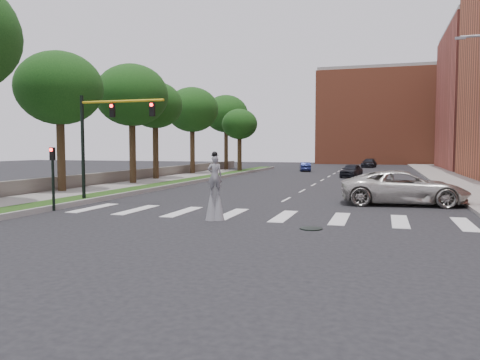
{
  "coord_description": "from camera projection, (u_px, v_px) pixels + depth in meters",
  "views": [
    {
      "loc": [
        5.65,
        -20.3,
        3.22
      ],
      "look_at": [
        -0.71,
        0.52,
        1.7
      ],
      "focal_mm": 35.0,
      "sensor_mm": 36.0,
      "label": 1
    }
  ],
  "objects": [
    {
      "name": "ground_plane",
      "position": [
        251.0,
        218.0,
        21.24
      ],
      "size": [
        160.0,
        160.0,
        0.0
      ],
      "primitive_type": "plane",
      "color": "black",
      "rests_on": "ground"
    },
    {
      "name": "grass_median",
      "position": [
        190.0,
        181.0,
        43.67
      ],
      "size": [
        2.0,
        60.0,
        0.25
      ],
      "primitive_type": "cube",
      "color": "#1C3C11",
      "rests_on": "ground"
    },
    {
      "name": "median_curb",
      "position": [
        201.0,
        181.0,
        43.36
      ],
      "size": [
        0.2,
        60.0,
        0.28
      ],
      "primitive_type": "cube",
      "color": "gray",
      "rests_on": "ground"
    },
    {
      "name": "sidewalk_left",
      "position": [
        101.0,
        189.0,
        35.0
      ],
      "size": [
        4.0,
        60.0,
        0.18
      ],
      "primitive_type": "cube",
      "color": "gray",
      "rests_on": "ground"
    },
    {
      "name": "sidewalk_right",
      "position": [
        463.0,
        183.0,
        41.45
      ],
      "size": [
        5.0,
        90.0,
        0.18
      ],
      "primitive_type": "cube",
      "color": "gray",
      "rests_on": "ground"
    },
    {
      "name": "stone_wall",
      "position": [
        148.0,
        174.0,
        47.15
      ],
      "size": [
        0.5,
        56.0,
        1.1
      ],
      "primitive_type": "cube",
      "color": "#605A52",
      "rests_on": "ground"
    },
    {
      "name": "manhole",
      "position": [
        311.0,
        229.0,
        18.46
      ],
      "size": [
        0.9,
        0.9,
        0.04
      ],
      "primitive_type": "cylinder",
      "color": "black",
      "rests_on": "ground"
    },
    {
      "name": "building_backdrop",
      "position": [
        385.0,
        118.0,
        93.28
      ],
      "size": [
        26.0,
        14.0,
        18.0
      ],
      "primitive_type": "cube",
      "color": "#B25738",
      "rests_on": "ground"
    },
    {
      "name": "traffic_signal",
      "position": [
        101.0,
        131.0,
        26.66
      ],
      "size": [
        5.3,
        0.23,
        6.2
      ],
      "color": "black",
      "rests_on": "ground"
    },
    {
      "name": "secondary_signal",
      "position": [
        53.0,
        173.0,
        23.63
      ],
      "size": [
        0.25,
        0.21,
        3.23
      ],
      "color": "black",
      "rests_on": "ground"
    },
    {
      "name": "stilt_performer",
      "position": [
        215.0,
        193.0,
        20.64
      ],
      "size": [
        0.82,
        0.63,
        3.05
      ],
      "rotation": [
        0.0,
        0.0,
        3.5
      ],
      "color": "#322314",
      "rests_on": "ground"
    },
    {
      "name": "suv_crossing",
      "position": [
        404.0,
        188.0,
        26.29
      ],
      "size": [
        7.16,
        3.82,
        1.91
      ],
      "primitive_type": "imported",
      "rotation": [
        0.0,
        0.0,
        1.67
      ],
      "color": "beige",
      "rests_on": "ground"
    },
    {
      "name": "car_near",
      "position": [
        351.0,
        171.0,
        50.16
      ],
      "size": [
        2.49,
        4.58,
        1.48
      ],
      "primitive_type": "imported",
      "rotation": [
        0.0,
        0.0,
        -0.18
      ],
      "color": "black",
      "rests_on": "ground"
    },
    {
      "name": "car_mid",
      "position": [
        305.0,
        167.0,
        62.86
      ],
      "size": [
        2.1,
        3.94,
        1.24
      ],
      "primitive_type": "imported",
      "rotation": [
        0.0,
        0.0,
        3.36
      ],
      "color": "navy",
      "rests_on": "ground"
    },
    {
      "name": "car_far",
      "position": [
        369.0,
        163.0,
        74.68
      ],
      "size": [
        2.54,
        5.09,
        1.42
      ],
      "primitive_type": "imported",
      "rotation": [
        0.0,
        0.0,
        -0.12
      ],
      "color": "black",
      "rests_on": "ground"
    },
    {
      "name": "tree_1",
      "position": [
        59.0,
        89.0,
        32.32
      ],
      "size": [
        5.95,
        5.95,
        9.85
      ],
      "color": "#322314",
      "rests_on": "ground"
    },
    {
      "name": "tree_2",
      "position": [
        132.0,
        96.0,
        39.8
      ],
      "size": [
        6.19,
        6.19,
        10.3
      ],
      "color": "#322314",
      "rests_on": "ground"
    },
    {
      "name": "tree_3",
      "position": [
        155.0,
        106.0,
        45.43
      ],
      "size": [
        5.32,
        5.32,
        9.6
      ],
      "color": "#322314",
      "rests_on": "ground"
    },
    {
      "name": "tree_4",
      "position": [
        192.0,
        110.0,
        54.86
      ],
      "size": [
        6.16,
        6.16,
        10.26
      ],
      "color": "#322314",
      "rests_on": "ground"
    },
    {
      "name": "tree_5",
      "position": [
        226.0,
        114.0,
        66.98
      ],
      "size": [
        6.28,
        6.28,
        10.7
      ],
      "color": "#322314",
      "rests_on": "ground"
    },
    {
      "name": "tree_6",
      "position": [
        240.0,
        125.0,
        59.85
      ],
      "size": [
        4.57,
        4.57,
        8.15
      ],
      "color": "#322314",
      "rests_on": "ground"
    }
  ]
}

